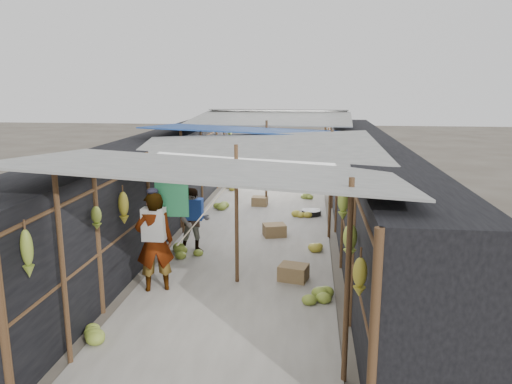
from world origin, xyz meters
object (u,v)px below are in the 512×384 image
at_px(crate_near, 274,231).
at_px(vendor_seated, 304,180).
at_px(vendor_elderly, 155,242).
at_px(black_basin, 311,213).
at_px(shopper_blue, 194,221).

height_order(crate_near, vendor_seated, vendor_seated).
bearing_deg(vendor_elderly, black_basin, -137.65).
height_order(vendor_elderly, vendor_seated, vendor_elderly).
bearing_deg(shopper_blue, vendor_elderly, -109.51).
xyz_separation_m(crate_near, vendor_seated, (0.62, 5.22, 0.26)).
distance_m(black_basin, shopper_blue, 4.34).
bearing_deg(black_basin, vendor_seated, 94.83).
bearing_deg(crate_near, black_basin, 50.02).
relative_size(shopper_blue, vendor_seated, 1.74).
bearing_deg(black_basin, crate_near, -112.90).
distance_m(black_basin, vendor_elderly, 6.26).
distance_m(black_basin, vendor_seated, 3.15).
distance_m(crate_near, shopper_blue, 2.22).
distance_m(crate_near, vendor_elderly, 4.01).
relative_size(crate_near, black_basin, 0.95).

